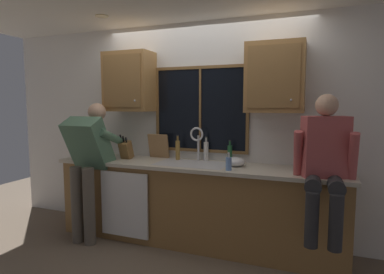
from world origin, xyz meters
TOP-DOWN VIEW (x-y plane):
  - back_wall at (0.00, 0.06)m, footprint 5.62×0.12m
  - ceiling_downlight_left at (-0.97, -0.60)m, footprint 0.14×0.14m
  - window_glass at (-0.03, -0.01)m, footprint 1.10×0.02m
  - window_frame_top at (-0.03, -0.02)m, footprint 1.17×0.02m
  - window_frame_bottom at (-0.03, -0.02)m, footprint 1.17×0.02m
  - window_frame_left at (-0.60, -0.02)m, footprint 0.03×0.02m
  - window_frame_right at (0.54, -0.02)m, footprint 0.03×0.02m
  - window_mullion_center at (-0.03, -0.02)m, footprint 0.02×0.02m
  - lower_cabinet_run at (0.00, -0.29)m, footprint 3.22×0.58m
  - countertop at (0.00, -0.31)m, footprint 3.28×0.62m
  - dishwasher_front at (-0.73, -0.61)m, footprint 0.60×0.02m
  - upper_cabinet_left at (-0.90, -0.17)m, footprint 0.59×0.36m
  - upper_cabinet_right at (0.85, -0.17)m, footprint 0.59×0.36m
  - sink at (-0.03, -0.30)m, footprint 0.80×0.46m
  - faucet at (-0.02, -0.12)m, footprint 0.18×0.09m
  - person_standing at (-1.18, -0.64)m, footprint 0.53×0.67m
  - person_sitting_on_counter at (1.35, -0.57)m, footprint 0.54×0.65m
  - knife_block at (-0.89, -0.29)m, footprint 0.12×0.18m
  - cutting_board at (-0.56, -0.08)m, footprint 0.27×0.08m
  - mixing_bowl at (0.47, -0.26)m, footprint 0.21×0.21m
  - soap_dispenser at (0.45, -0.50)m, footprint 0.06×0.07m
  - bottle_green_glass at (-0.27, -0.13)m, footprint 0.05×0.05m
  - bottle_tall_clear at (0.06, -0.07)m, footprint 0.06×0.06m
  - bottle_amber_small at (0.37, -0.12)m, footprint 0.05×0.05m

SIDE VIEW (x-z plane):
  - lower_cabinet_run at x=0.00m, z-range 0.00..0.88m
  - dishwasher_front at x=-0.73m, z-range 0.09..0.83m
  - sink at x=-0.03m, z-range 0.72..0.93m
  - countertop at x=0.00m, z-range 0.88..0.92m
  - mixing_bowl at x=0.47m, z-range 0.91..1.02m
  - person_standing at x=-1.18m, z-range 0.18..1.78m
  - soap_dispenser at x=0.45m, z-range 0.90..1.08m
  - knife_block at x=-0.89m, z-range 0.87..1.19m
  - bottle_amber_small at x=0.37m, z-range 0.90..1.16m
  - window_frame_bottom at x=-0.03m, z-range 1.01..1.05m
  - bottle_tall_clear at x=0.06m, z-range 0.89..1.19m
  - bottle_green_glass at x=-0.27m, z-range 0.89..1.19m
  - cutting_board at x=-0.56m, z-range 0.92..1.22m
  - person_sitting_on_counter at x=1.35m, z-range 0.47..1.73m
  - faucet at x=-0.02m, z-range 0.97..1.37m
  - back_wall at x=0.00m, z-range 0.00..2.55m
  - window_glass at x=-0.03m, z-range 1.05..2.00m
  - window_frame_left at x=-0.60m, z-range 1.05..2.00m
  - window_frame_right at x=0.54m, z-range 1.05..2.00m
  - window_mullion_center at x=-0.03m, z-range 1.05..2.00m
  - upper_cabinet_left at x=-0.90m, z-range 1.50..2.22m
  - upper_cabinet_right at x=0.85m, z-range 1.50..2.22m
  - window_frame_top at x=-0.03m, z-range 2.00..2.04m
  - ceiling_downlight_left at x=-0.97m, z-range 2.54..2.55m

